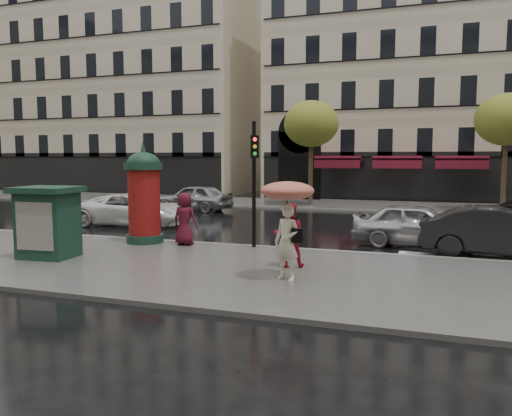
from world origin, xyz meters
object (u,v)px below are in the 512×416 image
at_px(woman_umbrella, 287,213).
at_px(car_silver, 418,225).
at_px(woman_red, 289,235).
at_px(traffic_light, 254,171).
at_px(car_white, 133,210).
at_px(car_darkgrey, 500,232).
at_px(car_far_silver, 194,198).
at_px(morris_column, 144,194).
at_px(man_burgundy, 185,219).
at_px(newsstand, 48,221).

height_order(woman_umbrella, car_silver, woman_umbrella).
height_order(woman_umbrella, woman_red, woman_umbrella).
distance_m(traffic_light, car_white, 8.49).
xyz_separation_m(car_darkgrey, car_far_silver, (-15.12, 9.20, -0.01)).
xyz_separation_m(morris_column, car_white, (-3.25, 4.30, -1.10)).
distance_m(man_burgundy, car_darkgrey, 10.19).
distance_m(woman_umbrella, man_burgundy, 5.93).
bearing_deg(car_silver, car_far_silver, 62.65).
height_order(woman_umbrella, car_white, woman_umbrella).
xyz_separation_m(woman_red, morris_column, (-5.87, 2.15, 0.84)).
bearing_deg(newsstand, car_white, 104.58).
bearing_deg(car_white, woman_umbrella, -133.38).
bearing_deg(car_far_silver, car_silver, 61.27).
distance_m(newsstand, car_white, 7.85).
relative_size(woman_umbrella, man_burgundy, 1.40).
bearing_deg(woman_umbrella, car_darkgrey, 45.16).
relative_size(traffic_light, car_far_silver, 0.92).
bearing_deg(car_far_silver, car_white, 6.03).
bearing_deg(woman_umbrella, traffic_light, 119.62).
distance_m(man_burgundy, newsstand, 4.36).
distance_m(man_burgundy, morris_column, 1.78).
bearing_deg(man_burgundy, woman_umbrella, 145.44).
bearing_deg(woman_red, morris_column, -40.81).
distance_m(woman_red, car_white, 11.18).
distance_m(woman_red, traffic_light, 3.52).
xyz_separation_m(man_burgundy, car_white, (-4.84, 4.30, -0.28)).
bearing_deg(car_far_silver, traffic_light, 38.96).
distance_m(woman_umbrella, morris_column, 7.20).
bearing_deg(morris_column, woman_red, -20.06).
bearing_deg(car_darkgrey, man_burgundy, 103.13).
relative_size(traffic_light, newsstand, 1.96).
distance_m(woman_umbrella, car_silver, 7.21).
bearing_deg(car_silver, car_darkgrey, -108.92).
xyz_separation_m(car_darkgrey, car_white, (-14.86, 2.50, -0.05)).
bearing_deg(woman_umbrella, car_white, 140.16).
bearing_deg(woman_red, newsstand, -11.71).
distance_m(morris_column, car_white, 5.51).
bearing_deg(newsstand, man_burgundy, 48.89).
distance_m(man_burgundy, car_white, 6.48).
distance_m(woman_red, car_silver, 6.02).
bearing_deg(woman_red, car_darkgrey, -166.23).
height_order(woman_red, car_darkgrey, woman_red).
relative_size(man_burgundy, car_darkgrey, 0.37).
bearing_deg(car_darkgrey, woman_umbrella, 138.11).
height_order(woman_umbrella, newsstand, woman_umbrella).
relative_size(woman_umbrella, car_darkgrey, 0.52).
relative_size(woman_red, car_white, 0.33).
relative_size(morris_column, traffic_light, 0.86).
distance_m(man_burgundy, car_far_silver, 12.12).
distance_m(newsstand, car_far_silver, 14.46).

